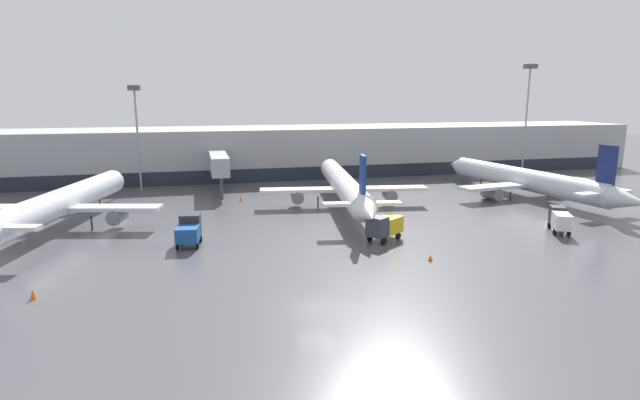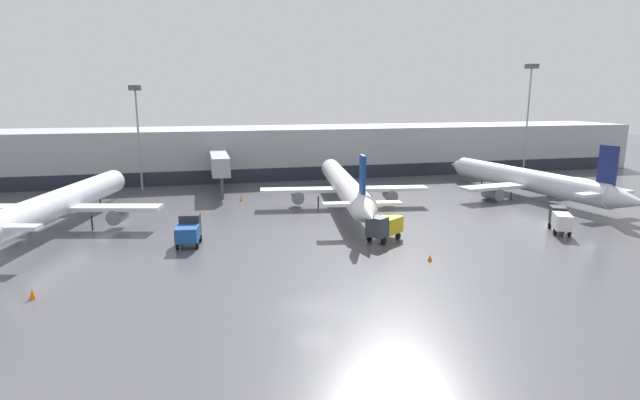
{
  "view_description": "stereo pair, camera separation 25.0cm",
  "coord_description": "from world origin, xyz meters",
  "px_view_note": "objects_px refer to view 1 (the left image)",
  "views": [
    {
      "loc": [
        -7.74,
        -32.21,
        14.77
      ],
      "look_at": [
        5.97,
        22.56,
        3.0
      ],
      "focal_mm": 28.0,
      "sensor_mm": 36.0,
      "label": 1
    },
    {
      "loc": [
        -7.5,
        -32.27,
        14.77
      ],
      "look_at": [
        5.97,
        22.56,
        3.0
      ],
      "focal_mm": 28.0,
      "sensor_mm": 36.0,
      "label": 2
    }
  ],
  "objects_px": {
    "service_truck_0": "(560,219)",
    "service_truck_1": "(189,230)",
    "traffic_cone_3": "(33,294)",
    "apron_light_mast_4": "(135,107)",
    "parked_jet_0": "(527,180)",
    "traffic_cone_2": "(430,258)",
    "service_truck_3": "(384,226)",
    "traffic_cone_1": "(241,198)",
    "parked_jet_2": "(344,185)",
    "apron_light_mast_3": "(529,90)",
    "parked_jet_1": "(61,203)"
  },
  "relations": [
    {
      "from": "parked_jet_0",
      "to": "traffic_cone_2",
      "type": "xyz_separation_m",
      "value": [
        -27.24,
        -23.58,
        -2.25
      ]
    },
    {
      "from": "service_truck_3",
      "to": "apron_light_mast_4",
      "type": "distance_m",
      "value": 47.09
    },
    {
      "from": "parked_jet_1",
      "to": "parked_jet_2",
      "type": "distance_m",
      "value": 34.58
    },
    {
      "from": "service_truck_1",
      "to": "parked_jet_0",
      "type": "bearing_deg",
      "value": -66.81
    },
    {
      "from": "service_truck_1",
      "to": "traffic_cone_2",
      "type": "height_order",
      "value": "service_truck_1"
    },
    {
      "from": "service_truck_0",
      "to": "service_truck_3",
      "type": "distance_m",
      "value": 20.1
    },
    {
      "from": "traffic_cone_2",
      "to": "traffic_cone_3",
      "type": "bearing_deg",
      "value": -178.24
    },
    {
      "from": "traffic_cone_2",
      "to": "apron_light_mast_3",
      "type": "bearing_deg",
      "value": 46.57
    },
    {
      "from": "parked_jet_2",
      "to": "service_truck_0",
      "type": "height_order",
      "value": "parked_jet_2"
    },
    {
      "from": "parked_jet_1",
      "to": "traffic_cone_3",
      "type": "height_order",
      "value": "parked_jet_1"
    },
    {
      "from": "parked_jet_2",
      "to": "traffic_cone_1",
      "type": "distance_m",
      "value": 15.23
    },
    {
      "from": "traffic_cone_1",
      "to": "apron_light_mast_3",
      "type": "height_order",
      "value": "apron_light_mast_3"
    },
    {
      "from": "service_truck_1",
      "to": "parked_jet_1",
      "type": "bearing_deg",
      "value": 62.49
    },
    {
      "from": "parked_jet_1",
      "to": "apron_light_mast_3",
      "type": "xyz_separation_m",
      "value": [
        74.94,
        21.38,
        12.94
      ]
    },
    {
      "from": "parked_jet_2",
      "to": "traffic_cone_2",
      "type": "xyz_separation_m",
      "value": [
        1.02,
        -24.18,
        -2.61
      ]
    },
    {
      "from": "service_truck_0",
      "to": "traffic_cone_2",
      "type": "xyz_separation_m",
      "value": [
        -18.3,
        -5.6,
        -1.24
      ]
    },
    {
      "from": "traffic_cone_1",
      "to": "traffic_cone_3",
      "type": "xyz_separation_m",
      "value": [
        -18.19,
        -31.94,
        -0.0
      ]
    },
    {
      "from": "parked_jet_0",
      "to": "traffic_cone_3",
      "type": "xyz_separation_m",
      "value": [
        -59.87,
        -24.59,
        -2.14
      ]
    },
    {
      "from": "traffic_cone_3",
      "to": "apron_light_mast_4",
      "type": "relative_size",
      "value": 0.05
    },
    {
      "from": "service_truck_3",
      "to": "apron_light_mast_3",
      "type": "height_order",
      "value": "apron_light_mast_3"
    },
    {
      "from": "service_truck_1",
      "to": "service_truck_3",
      "type": "bearing_deg",
      "value": -91.17
    },
    {
      "from": "service_truck_0",
      "to": "apron_light_mast_3",
      "type": "bearing_deg",
      "value": -2.46
    },
    {
      "from": "parked_jet_0",
      "to": "traffic_cone_2",
      "type": "relative_size",
      "value": 66.31
    },
    {
      "from": "service_truck_1",
      "to": "traffic_cone_1",
      "type": "xyz_separation_m",
      "value": [
        7.0,
        20.53,
        -1.17
      ]
    },
    {
      "from": "parked_jet_2",
      "to": "parked_jet_0",
      "type": "bearing_deg",
      "value": -82.85
    },
    {
      "from": "service_truck_3",
      "to": "service_truck_0",
      "type": "bearing_deg",
      "value": 141.04
    },
    {
      "from": "service_truck_0",
      "to": "traffic_cone_2",
      "type": "relative_size",
      "value": 8.68
    },
    {
      "from": "apron_light_mast_4",
      "to": "apron_light_mast_3",
      "type": "bearing_deg",
      "value": -1.62
    },
    {
      "from": "traffic_cone_1",
      "to": "apron_light_mast_4",
      "type": "height_order",
      "value": "apron_light_mast_4"
    },
    {
      "from": "service_truck_0",
      "to": "traffic_cone_3",
      "type": "bearing_deg",
      "value": 125.36
    },
    {
      "from": "service_truck_0",
      "to": "traffic_cone_1",
      "type": "distance_m",
      "value": 41.41
    },
    {
      "from": "traffic_cone_1",
      "to": "service_truck_3",
      "type": "bearing_deg",
      "value": -61.85
    },
    {
      "from": "parked_jet_0",
      "to": "traffic_cone_2",
      "type": "height_order",
      "value": "parked_jet_0"
    },
    {
      "from": "parked_jet_2",
      "to": "traffic_cone_3",
      "type": "xyz_separation_m",
      "value": [
        -31.6,
        -25.18,
        -2.5
      ]
    },
    {
      "from": "parked_jet_1",
      "to": "parked_jet_2",
      "type": "height_order",
      "value": "parked_jet_1"
    },
    {
      "from": "parked_jet_0",
      "to": "parked_jet_1",
      "type": "bearing_deg",
      "value": 85.42
    },
    {
      "from": "service_truck_0",
      "to": "apron_light_mast_3",
      "type": "xyz_separation_m",
      "value": [
        21.25,
        36.17,
        14.41
      ]
    },
    {
      "from": "service_truck_0",
      "to": "apron_light_mast_4",
      "type": "distance_m",
      "value": 61.96
    },
    {
      "from": "parked_jet_2",
      "to": "apron_light_mast_4",
      "type": "xyz_separation_m",
      "value": [
        -28.12,
        19.54,
        10.25
      ]
    },
    {
      "from": "parked_jet_1",
      "to": "service_truck_0",
      "type": "xyz_separation_m",
      "value": [
        53.69,
        -14.79,
        -1.47
      ]
    },
    {
      "from": "service_truck_0",
      "to": "traffic_cone_3",
      "type": "xyz_separation_m",
      "value": [
        -50.93,
        -6.6,
        -1.13
      ]
    },
    {
      "from": "service_truck_1",
      "to": "service_truck_3",
      "type": "height_order",
      "value": "service_truck_1"
    },
    {
      "from": "service_truck_3",
      "to": "traffic_cone_3",
      "type": "distance_m",
      "value": 31.98
    },
    {
      "from": "parked_jet_2",
      "to": "service_truck_1",
      "type": "height_order",
      "value": "parked_jet_2"
    },
    {
      "from": "service_truck_0",
      "to": "apron_light_mast_4",
      "type": "relative_size",
      "value": 0.3
    },
    {
      "from": "parked_jet_0",
      "to": "traffic_cone_1",
      "type": "relative_size",
      "value": 47.61
    },
    {
      "from": "parked_jet_0",
      "to": "apron_light_mast_4",
      "type": "bearing_deg",
      "value": 62.85
    },
    {
      "from": "service_truck_3",
      "to": "parked_jet_1",
      "type": "bearing_deg",
      "value": -55.72
    },
    {
      "from": "service_truck_0",
      "to": "service_truck_1",
      "type": "distance_m",
      "value": 40.03
    },
    {
      "from": "parked_jet_0",
      "to": "apron_light_mast_3",
      "type": "height_order",
      "value": "apron_light_mast_3"
    }
  ]
}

